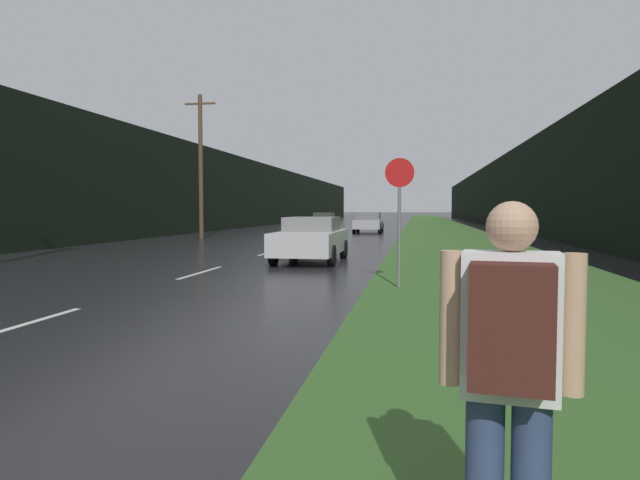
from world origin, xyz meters
The scene contains 13 objects.
grass_verge centered at (7.52, 40.00, 0.01)m, with size 6.00×240.00×0.02m, color #386028.
lane_stripe_b centered at (0.00, 8.56, 0.00)m, with size 0.12×3.00×0.01m, color silver.
lane_stripe_c centered at (0.00, 15.56, 0.00)m, with size 0.12×3.00×0.01m, color silver.
lane_stripe_d centered at (0.00, 22.56, 0.00)m, with size 0.12×3.00×0.01m, color silver.
lane_stripe_e centered at (0.00, 29.56, 0.00)m, with size 0.12×3.00×0.01m, color silver.
treeline_far_side centered at (-10.52, 50.00, 3.11)m, with size 2.00×140.00×6.21m, color black.
treeline_near_side centered at (13.52, 50.00, 3.05)m, with size 2.00×140.00×6.11m, color black.
utility_pole_far centered at (-6.62, 32.50, 4.20)m, with size 1.80×0.24×8.13m.
stop_sign centered at (5.20, 13.40, 1.62)m, with size 0.60×0.07×2.72m.
hitchhiker_with_backpack centered at (5.95, 3.90, 0.97)m, with size 0.58×0.45×1.69m.
car_passing_near centered at (2.26, 19.20, 0.71)m, with size 1.94×4.50×1.40m.
car_passing_far centered at (2.26, 41.01, 0.73)m, with size 1.92×4.14×1.43m.
car_oncoming centered at (-2.26, 49.70, 0.71)m, with size 1.99×4.13×1.36m.
Camera 1 is at (5.56, 1.45, 1.66)m, focal length 32.00 mm.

